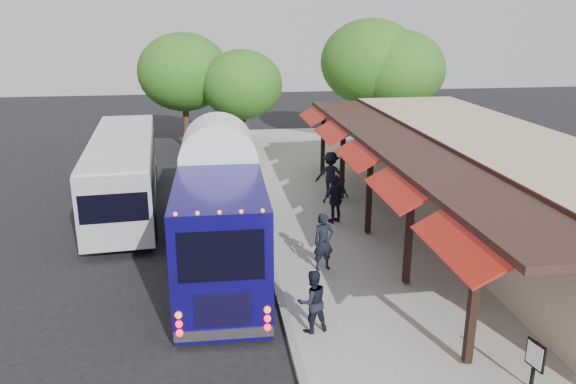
{
  "coord_description": "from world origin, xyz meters",
  "views": [
    {
      "loc": [
        -1.78,
        -14.19,
        7.64
      ],
      "look_at": [
        0.92,
        4.23,
        1.8
      ],
      "focal_mm": 35.0,
      "sensor_mm": 36.0,
      "label": 1
    }
  ],
  "objects_px": {
    "city_bus": "(124,170)",
    "ped_a": "(324,242)",
    "sign_board": "(535,357)",
    "coach_bus": "(220,198)",
    "ped_d": "(330,175)",
    "ped_b": "(312,301)",
    "ped_c": "(336,199)"
  },
  "relations": [
    {
      "from": "ped_d",
      "to": "sign_board",
      "type": "distance_m",
      "value": 13.59
    },
    {
      "from": "sign_board",
      "to": "city_bus",
      "type": "bearing_deg",
      "value": 114.11
    },
    {
      "from": "city_bus",
      "to": "ped_a",
      "type": "bearing_deg",
      "value": -51.42
    },
    {
      "from": "ped_c",
      "to": "city_bus",
      "type": "bearing_deg",
      "value": -43.15
    },
    {
      "from": "coach_bus",
      "to": "city_bus",
      "type": "bearing_deg",
      "value": 126.18
    },
    {
      "from": "ped_d",
      "to": "ped_b",
      "type": "bearing_deg",
      "value": 85.3
    },
    {
      "from": "city_bus",
      "to": "sign_board",
      "type": "relative_size",
      "value": 10.08
    },
    {
      "from": "coach_bus",
      "to": "ped_b",
      "type": "xyz_separation_m",
      "value": [
        2.05,
        -5.41,
        -1.01
      ]
    },
    {
      "from": "coach_bus",
      "to": "sign_board",
      "type": "xyz_separation_m",
      "value": [
        6.19,
        -8.33,
        -1.07
      ]
    },
    {
      "from": "ped_a",
      "to": "ped_d",
      "type": "xyz_separation_m",
      "value": [
        1.79,
        7.14,
        0.09
      ]
    },
    {
      "from": "city_bus",
      "to": "ped_c",
      "type": "height_order",
      "value": "city_bus"
    },
    {
      "from": "city_bus",
      "to": "ped_d",
      "type": "height_order",
      "value": "city_bus"
    },
    {
      "from": "ped_c",
      "to": "sign_board",
      "type": "relative_size",
      "value": 1.68
    },
    {
      "from": "ped_b",
      "to": "sign_board",
      "type": "xyz_separation_m",
      "value": [
        4.14,
        -2.92,
        -0.06
      ]
    },
    {
      "from": "ped_a",
      "to": "sign_board",
      "type": "xyz_separation_m",
      "value": [
        3.13,
        -6.38,
        -0.15
      ]
    },
    {
      "from": "ped_c",
      "to": "sign_board",
      "type": "height_order",
      "value": "ped_c"
    },
    {
      "from": "ped_a",
      "to": "ped_b",
      "type": "distance_m",
      "value": 3.6
    },
    {
      "from": "coach_bus",
      "to": "ped_d",
      "type": "bearing_deg",
      "value": 48.27
    },
    {
      "from": "coach_bus",
      "to": "ped_a",
      "type": "height_order",
      "value": "coach_bus"
    },
    {
      "from": "ped_a",
      "to": "sign_board",
      "type": "height_order",
      "value": "ped_a"
    },
    {
      "from": "ped_c",
      "to": "sign_board",
      "type": "distance_m",
      "value": 10.52
    },
    {
      "from": "city_bus",
      "to": "ped_a",
      "type": "relative_size",
      "value": 6.19
    },
    {
      "from": "coach_bus",
      "to": "sign_board",
      "type": "distance_m",
      "value": 10.44
    },
    {
      "from": "city_bus",
      "to": "ped_c",
      "type": "distance_m",
      "value": 8.83
    },
    {
      "from": "coach_bus",
      "to": "ped_a",
      "type": "xyz_separation_m",
      "value": [
        3.06,
        -1.96,
        -0.92
      ]
    },
    {
      "from": "sign_board",
      "to": "ped_b",
      "type": "bearing_deg",
      "value": 132.96
    },
    {
      "from": "ped_a",
      "to": "ped_c",
      "type": "distance_m",
      "value": 4.19
    },
    {
      "from": "coach_bus",
      "to": "ped_d",
      "type": "relative_size",
      "value": 5.82
    },
    {
      "from": "city_bus",
      "to": "ped_d",
      "type": "xyz_separation_m",
      "value": [
        8.63,
        -0.24,
        -0.5
      ]
    },
    {
      "from": "ped_b",
      "to": "ped_d",
      "type": "distance_m",
      "value": 10.96
    },
    {
      "from": "city_bus",
      "to": "ped_c",
      "type": "bearing_deg",
      "value": -26.89
    },
    {
      "from": "city_bus",
      "to": "ped_b",
      "type": "bearing_deg",
      "value": -65.94
    }
  ]
}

